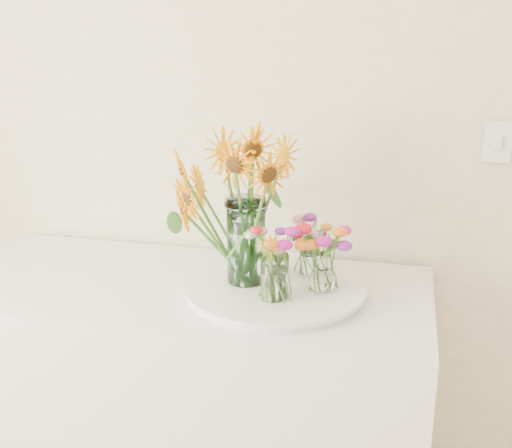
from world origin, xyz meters
name	(u,v)px	position (x,y,z in m)	size (l,w,h in m)	color
counter	(192,416)	(-0.48, 1.93, 0.45)	(1.40, 0.60, 0.90)	white
tray	(275,289)	(-0.22, 1.93, 0.91)	(0.49, 0.49, 0.03)	white
mason_jar	(246,241)	(-0.30, 1.92, 1.05)	(0.11, 0.11, 0.25)	#A7E0D9
sunflower_bouquet	(246,207)	(-0.30, 1.92, 1.15)	(0.68, 0.68, 0.45)	orange
small_vase_a	(275,277)	(-0.20, 1.83, 0.99)	(0.07, 0.07, 0.13)	white
wildflower_posy_a	(275,261)	(-0.20, 1.83, 1.03)	(0.20, 0.20, 0.22)	orange
small_vase_b	(323,272)	(-0.08, 1.91, 0.98)	(0.08, 0.08, 0.11)	white
wildflower_posy_b	(324,257)	(-0.08, 1.91, 1.03)	(0.21, 0.21, 0.20)	orange
small_vase_c	(309,259)	(-0.14, 2.02, 0.97)	(0.06, 0.06, 0.10)	white
wildflower_posy_c	(310,244)	(-0.14, 2.02, 1.02)	(0.19, 0.19, 0.19)	orange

